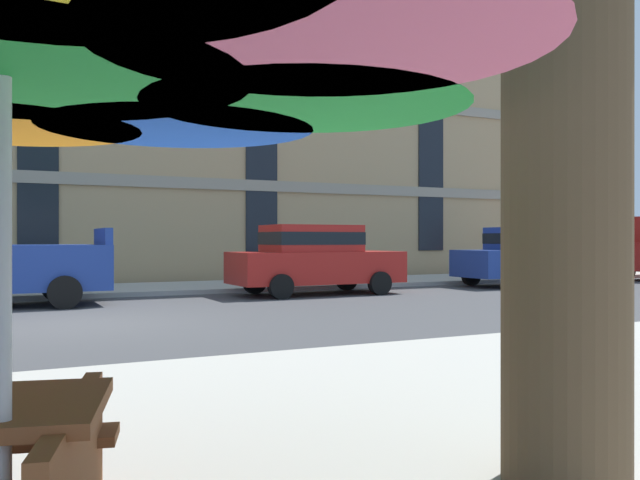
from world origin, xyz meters
TOP-DOWN VIEW (x-y plane):
  - ground_plane at (0.00, 0.00)m, footprint 120.00×120.00m
  - sidewalk_far at (0.00, 6.80)m, footprint 56.00×3.60m
  - apartment_building at (0.00, 14.99)m, footprint 47.92×12.08m
  - sedan_red at (6.25, 3.70)m, footprint 4.40×1.98m
  - sedan_blue at (13.45, 3.70)m, footprint 4.40×1.98m
  - patio_umbrella at (-1.14, -9.00)m, footprint 3.82×3.82m

SIDE VIEW (x-z plane):
  - ground_plane at x=0.00m, z-range 0.00..0.00m
  - sidewalk_far at x=0.00m, z-range 0.00..0.12m
  - sedan_red at x=6.25m, z-range 0.06..1.84m
  - sedan_blue at x=13.45m, z-range 0.06..1.84m
  - patio_umbrella at x=-1.14m, z-range 0.96..3.54m
  - apartment_building at x=0.00m, z-range 0.00..19.20m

